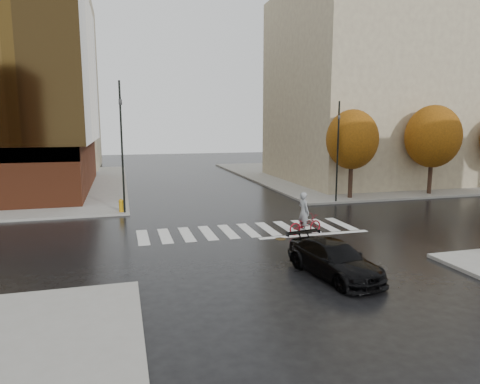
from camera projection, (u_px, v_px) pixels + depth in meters
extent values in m
plane|color=black|center=(251.00, 232.00, 22.31)|extent=(120.00, 120.00, 0.00)
cube|color=gray|center=(375.00, 174.00, 47.84)|extent=(30.00, 30.00, 0.15)
cube|color=silver|center=(248.00, 230.00, 22.79)|extent=(12.00, 3.00, 0.01)
cube|color=gray|center=(367.00, 87.00, 41.53)|extent=(16.00, 16.00, 18.00)
cube|color=gray|center=(35.00, 86.00, 51.65)|extent=(14.00, 12.00, 20.00)
cylinder|color=black|center=(350.00, 179.00, 31.75)|extent=(0.32, 0.32, 2.80)
ellipsoid|color=#97520E|center=(352.00, 139.00, 31.29)|extent=(3.80, 3.80, 4.37)
cylinder|color=black|center=(430.00, 176.00, 33.61)|extent=(0.32, 0.32, 2.80)
ellipsoid|color=#97520E|center=(433.00, 136.00, 33.12)|extent=(4.20, 4.20, 4.83)
imported|color=black|center=(334.00, 259.00, 15.85)|extent=(2.56, 4.70, 1.29)
imported|color=maroon|center=(305.00, 224.00, 21.97)|extent=(2.02, 1.06, 1.01)
imported|color=gray|center=(304.00, 212.00, 21.84)|extent=(0.64, 0.83, 2.05)
cylinder|color=black|center=(122.00, 148.00, 25.97)|extent=(0.12, 0.12, 8.01)
imported|color=black|center=(120.00, 99.00, 25.51)|extent=(0.25, 0.23, 1.00)
cylinder|color=black|center=(338.00, 152.00, 29.91)|extent=(0.12, 0.12, 7.01)
imported|color=black|center=(339.00, 115.00, 29.51)|extent=(0.15, 0.18, 0.88)
cylinder|color=#C78A0B|center=(121.00, 207.00, 26.69)|extent=(0.27, 0.27, 0.68)
sphere|color=#C78A0B|center=(121.00, 201.00, 26.64)|extent=(0.29, 0.29, 0.29)
cylinder|color=#473619|center=(281.00, 239.00, 21.04)|extent=(0.67, 0.67, 0.01)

